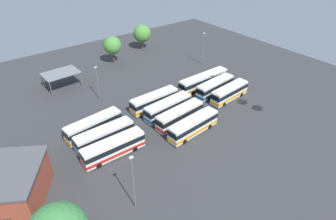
{
  "coord_description": "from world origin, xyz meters",
  "views": [
    {
      "loc": [
        31.43,
        39.37,
        34.72
      ],
      "look_at": [
        0.14,
        -1.57,
        1.53
      ],
      "focal_mm": 31.32,
      "sensor_mm": 36.0,
      "label": 1
    }
  ],
  "objects_px": {
    "bus_row1_slot0": "(154,100)",
    "bus_row1_slot3": "(193,126)",
    "bus_row0_slot0": "(204,80)",
    "bus_row2_slot0": "(94,126)",
    "bus_row0_slot1": "(215,87)",
    "depot_building": "(15,186)",
    "bus_row2_slot2": "(113,148)",
    "lamp_post_mid_lot": "(203,48)",
    "bus_row1_slot1": "(168,107)",
    "bus_row0_slot2": "(229,92)",
    "tree_south_edge": "(112,45)",
    "bus_row2_slot1": "(104,136)",
    "bus_row1_slot2": "(180,115)",
    "lamp_post_near_entrance": "(133,181)",
    "tree_north_edge": "(142,34)",
    "lamp_post_far_corner": "(98,82)",
    "maintenance_shelter": "(61,73)"
  },
  "relations": [
    {
      "from": "bus_row1_slot2",
      "to": "lamp_post_near_entrance",
      "type": "bearing_deg",
      "value": 34.07
    },
    {
      "from": "bus_row1_slot2",
      "to": "tree_south_edge",
      "type": "height_order",
      "value": "tree_south_edge"
    },
    {
      "from": "bus_row1_slot2",
      "to": "bus_row2_slot1",
      "type": "xyz_separation_m",
      "value": [
        15.13,
        -3.19,
        0.0
      ]
    },
    {
      "from": "depot_building",
      "to": "tree_south_edge",
      "type": "height_order",
      "value": "tree_south_edge"
    },
    {
      "from": "bus_row0_slot1",
      "to": "bus_row2_slot1",
      "type": "bearing_deg",
      "value": 2.4
    },
    {
      "from": "depot_building",
      "to": "maintenance_shelter",
      "type": "distance_m",
      "value": 35.49
    },
    {
      "from": "lamp_post_mid_lot",
      "to": "bus_row1_slot1",
      "type": "bearing_deg",
      "value": 32.03
    },
    {
      "from": "lamp_post_near_entrance",
      "to": "bus_row1_slot2",
      "type": "bearing_deg",
      "value": -145.93
    },
    {
      "from": "bus_row1_slot0",
      "to": "bus_row1_slot1",
      "type": "relative_size",
      "value": 1.0
    },
    {
      "from": "bus_row2_slot1",
      "to": "lamp_post_far_corner",
      "type": "distance_m",
      "value": 17.2
    },
    {
      "from": "bus_row2_slot1",
      "to": "tree_south_edge",
      "type": "xyz_separation_m",
      "value": [
        -19.17,
        -31.85,
        3.51
      ]
    },
    {
      "from": "lamp_post_near_entrance",
      "to": "bus_row0_slot1",
      "type": "bearing_deg",
      "value": -152.82
    },
    {
      "from": "tree_south_edge",
      "to": "tree_north_edge",
      "type": "bearing_deg",
      "value": -161.41
    },
    {
      "from": "bus_row2_slot2",
      "to": "maintenance_shelter",
      "type": "bearing_deg",
      "value": -94.26
    },
    {
      "from": "bus_row2_slot0",
      "to": "lamp_post_far_corner",
      "type": "height_order",
      "value": "lamp_post_far_corner"
    },
    {
      "from": "bus_row0_slot0",
      "to": "tree_south_edge",
      "type": "distance_m",
      "value": 28.86
    },
    {
      "from": "bus_row0_slot0",
      "to": "bus_row2_slot2",
      "type": "bearing_deg",
      "value": 16.98
    },
    {
      "from": "lamp_post_mid_lot",
      "to": "bus_row0_slot2",
      "type": "bearing_deg",
      "value": 64.72
    },
    {
      "from": "bus_row0_slot0",
      "to": "bus_row0_slot2",
      "type": "relative_size",
      "value": 1.34
    },
    {
      "from": "bus_row1_slot3",
      "to": "bus_row2_slot0",
      "type": "bearing_deg",
      "value": -37.24
    },
    {
      "from": "bus_row0_slot2",
      "to": "bus_row2_slot0",
      "type": "relative_size",
      "value": 0.93
    },
    {
      "from": "bus_row1_slot0",
      "to": "bus_row1_slot3",
      "type": "xyz_separation_m",
      "value": [
        -0.55,
        12.22,
        -0.0
      ]
    },
    {
      "from": "bus_row2_slot0",
      "to": "tree_north_edge",
      "type": "bearing_deg",
      "value": -135.12
    },
    {
      "from": "bus_row1_slot0",
      "to": "bus_row2_slot1",
      "type": "relative_size",
      "value": 1.02
    },
    {
      "from": "bus_row1_slot0",
      "to": "bus_row1_slot1",
      "type": "distance_m",
      "value": 4.08
    },
    {
      "from": "depot_building",
      "to": "lamp_post_far_corner",
      "type": "xyz_separation_m",
      "value": [
        -22.69,
        -19.93,
        1.47
      ]
    },
    {
      "from": "bus_row1_slot1",
      "to": "lamp_post_far_corner",
      "type": "relative_size",
      "value": 1.42
    },
    {
      "from": "bus_row0_slot2",
      "to": "depot_building",
      "type": "height_order",
      "value": "depot_building"
    },
    {
      "from": "bus_row1_slot1",
      "to": "bus_row0_slot1",
      "type": "bearing_deg",
      "value": -177.94
    },
    {
      "from": "bus_row1_slot0",
      "to": "lamp_post_near_entrance",
      "type": "relative_size",
      "value": 1.19
    },
    {
      "from": "bus_row2_slot1",
      "to": "lamp_post_near_entrance",
      "type": "bearing_deg",
      "value": 78.28
    },
    {
      "from": "bus_row1_slot0",
      "to": "lamp_post_far_corner",
      "type": "relative_size",
      "value": 1.43
    },
    {
      "from": "bus_row0_slot0",
      "to": "depot_building",
      "type": "distance_m",
      "value": 46.67
    },
    {
      "from": "maintenance_shelter",
      "to": "bus_row0_slot2",
      "type": "bearing_deg",
      "value": 134.16
    },
    {
      "from": "bus_row0_slot0",
      "to": "bus_row2_slot1",
      "type": "relative_size",
      "value": 1.28
    },
    {
      "from": "bus_row0_slot1",
      "to": "bus_row2_slot1",
      "type": "xyz_separation_m",
      "value": [
        29.59,
        1.24,
        0.0
      ]
    },
    {
      "from": "lamp_post_near_entrance",
      "to": "tree_north_edge",
      "type": "relative_size",
      "value": 1.23
    },
    {
      "from": "depot_building",
      "to": "tree_north_edge",
      "type": "bearing_deg",
      "value": -139.94
    },
    {
      "from": "bus_row2_slot1",
      "to": "maintenance_shelter",
      "type": "relative_size",
      "value": 1.3
    },
    {
      "from": "bus_row2_slot0",
      "to": "lamp_post_near_entrance",
      "type": "relative_size",
      "value": 1.2
    },
    {
      "from": "bus_row1_slot0",
      "to": "bus_row2_slot0",
      "type": "distance_m",
      "value": 14.69
    },
    {
      "from": "bus_row1_slot0",
      "to": "bus_row1_slot1",
      "type": "height_order",
      "value": "same"
    },
    {
      "from": "bus_row1_slot1",
      "to": "bus_row1_slot3",
      "type": "xyz_separation_m",
      "value": [
        0.15,
        8.2,
        0.0
      ]
    },
    {
      "from": "bus_row1_slot2",
      "to": "depot_building",
      "type": "distance_m",
      "value": 31.25
    },
    {
      "from": "bus_row0_slot1",
      "to": "depot_building",
      "type": "xyz_separation_m",
      "value": [
        45.66,
        5.5,
        1.11
      ]
    },
    {
      "from": "bus_row1_slot0",
      "to": "bus_row2_slot2",
      "type": "xyz_separation_m",
      "value": [
        14.78,
        8.7,
        -0.0
      ]
    },
    {
      "from": "bus_row1_slot0",
      "to": "tree_north_edge",
      "type": "bearing_deg",
      "value": -119.16
    },
    {
      "from": "bus_row0_slot1",
      "to": "bus_row2_slot0",
      "type": "bearing_deg",
      "value": -5.47
    },
    {
      "from": "lamp_post_near_entrance",
      "to": "tree_north_edge",
      "type": "xyz_separation_m",
      "value": [
        -35.24,
        -51.78,
        -0.16
      ]
    },
    {
      "from": "bus_row0_slot0",
      "to": "bus_row2_slot0",
      "type": "relative_size",
      "value": 1.24
    }
  ]
}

